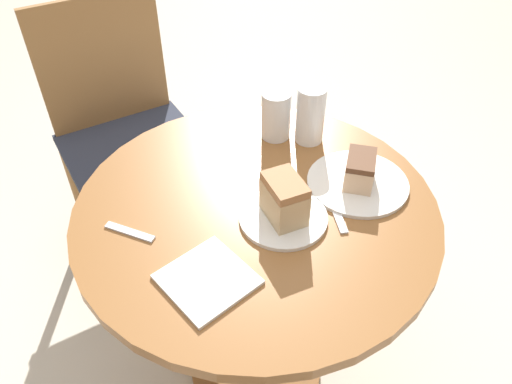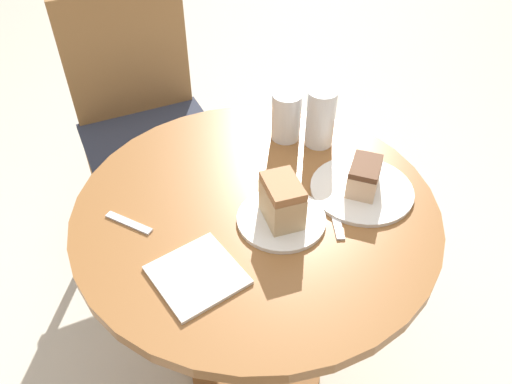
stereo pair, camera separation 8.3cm
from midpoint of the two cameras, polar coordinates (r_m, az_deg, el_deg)
The scene contains 12 objects.
ground_plane at distance 1.75m, azimuth -1.44°, elevation -19.40°, with size 8.00×8.00×0.00m, color beige.
table at distance 1.28m, azimuth -1.88°, elevation -6.96°, with size 0.85×0.85×0.74m.
chair at distance 1.89m, azimuth -15.81°, elevation 6.67°, with size 0.51×0.52×0.94m.
plate_near at distance 1.12m, azimuth 1.02°, elevation -2.97°, with size 0.20×0.20×0.01m.
plate_far at distance 1.22m, azimuth 9.64°, elevation 0.99°, with size 0.25×0.25×0.01m.
cake_slice_near at distance 1.08m, azimuth 1.05°, elevation -0.87°, with size 0.09×0.12×0.10m.
cake_slice_far at distance 1.20m, azimuth 9.86°, elevation 2.48°, with size 0.12×0.11×0.07m.
glass_lemonade at distance 1.34m, azimuth 0.49°, elevation 8.43°, with size 0.08×0.08×0.13m.
glass_water at distance 1.32m, azimuth 4.40°, elevation 8.43°, with size 0.07×0.07×0.16m.
napkin_stack at distance 1.02m, azimuth -7.96°, elevation -9.93°, with size 0.18×0.18×0.01m.
fork at distance 1.15m, azimuth 6.97°, elevation -1.98°, with size 0.09×0.15×0.00m.
spoon at distance 1.14m, azimuth -16.29°, elevation -4.47°, with size 0.08×0.11×0.00m.
Camera 1 is at (-0.49, -0.68, 1.54)m, focal length 35.00 mm.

